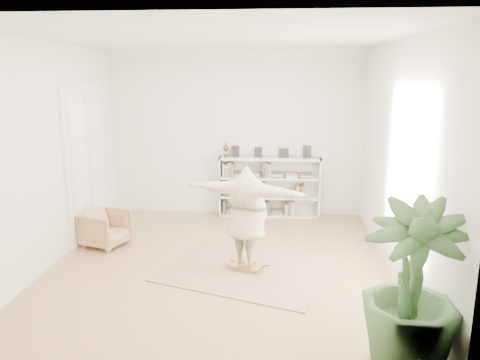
% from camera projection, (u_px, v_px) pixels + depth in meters
% --- Properties ---
extents(floor, '(6.00, 6.00, 0.00)m').
position_uv_depth(floor, '(220.00, 265.00, 7.69)').
color(floor, '#97794E').
rests_on(floor, ground).
extents(room_shell, '(6.00, 6.00, 6.00)m').
position_uv_depth(room_shell, '(235.00, 52.00, 9.77)').
color(room_shell, silver).
rests_on(room_shell, floor).
extents(doors, '(0.09, 1.78, 2.92)m').
position_uv_depth(doors, '(86.00, 164.00, 8.85)').
color(doors, white).
rests_on(doors, floor).
extents(bookshelf, '(2.20, 0.35, 1.64)m').
position_uv_depth(bookshelf, '(269.00, 188.00, 10.23)').
color(bookshelf, silver).
rests_on(bookshelf, floor).
extents(armchair, '(0.90, 0.89, 0.65)m').
position_uv_depth(armchair, '(106.00, 229.00, 8.49)').
color(armchair, tan).
rests_on(armchair, floor).
extents(rug, '(3.02, 2.71, 0.02)m').
position_uv_depth(rug, '(247.00, 269.00, 7.49)').
color(rug, tan).
rests_on(rug, floor).
extents(rocker_board, '(0.53, 0.42, 0.10)m').
position_uv_depth(rocker_board, '(247.00, 266.00, 7.47)').
color(rocker_board, olive).
rests_on(rocker_board, rug).
extents(person, '(2.05, 1.16, 1.61)m').
position_uv_depth(person, '(247.00, 215.00, 7.28)').
color(person, '#C4B093').
rests_on(person, rocker_board).
extents(houseplant, '(1.34, 1.34, 1.83)m').
position_uv_depth(houseplant, '(411.00, 287.00, 4.84)').
color(houseplant, '#2E4D26').
rests_on(houseplant, floor).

